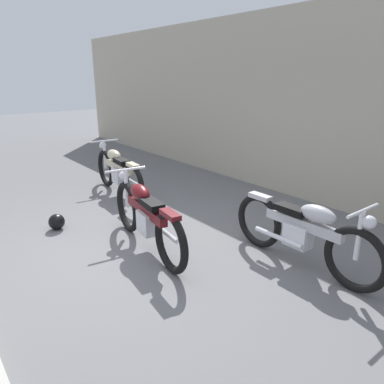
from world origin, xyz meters
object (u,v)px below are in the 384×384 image
motorcycle_cream (118,171)px  motorcycle_maroon (146,216)px  helmet (57,222)px  motorcycle_silver (303,232)px

motorcycle_cream → motorcycle_maroon: (2.36, -0.80, -0.00)m
helmet → motorcycle_silver: bearing=33.7°
helmet → motorcycle_silver: (3.00, 2.00, 0.34)m
motorcycle_cream → motorcycle_maroon: 2.49m
helmet → motorcycle_silver: 3.63m
helmet → motorcycle_silver: motorcycle_silver is taller
helmet → motorcycle_cream: size_ratio=0.11×
motorcycle_silver → motorcycle_cream: motorcycle_cream is taller
motorcycle_cream → helmet: bearing=126.8°
helmet → motorcycle_cream: (-0.96, 1.56, 0.35)m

